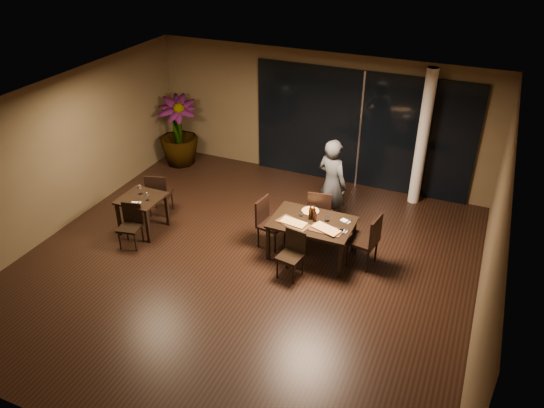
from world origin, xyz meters
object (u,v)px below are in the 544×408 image
(main_table, at_px, (312,225))
(side_table, at_px, (142,203))
(bottle_b, at_px, (315,215))
(potted_plant, at_px, (178,131))
(chair_side_far, at_px, (158,192))
(chair_main_right, at_px, (368,238))
(chair_main_left, at_px, (268,220))
(chair_main_near, at_px, (292,251))
(diner, at_px, (332,184))
(chair_side_near, at_px, (131,222))
(bottle_c, at_px, (314,212))
(chair_main_far, at_px, (320,210))
(bottle_a, at_px, (311,212))

(main_table, xyz_separation_m, side_table, (-3.40, -0.50, -0.05))
(bottle_b, bearing_deg, main_table, -179.20)
(potted_plant, bearing_deg, main_table, -29.37)
(chair_side_far, relative_size, potted_plant, 0.56)
(main_table, height_order, potted_plant, potted_plant)
(chair_side_far, bearing_deg, chair_main_right, 163.97)
(chair_main_left, relative_size, chair_main_right, 0.93)
(chair_main_left, bearing_deg, main_table, -83.26)
(potted_plant, bearing_deg, chair_main_left, -35.10)
(chair_main_near, xyz_separation_m, potted_plant, (-4.28, 3.15, 0.38))
(diner, bearing_deg, side_table, 49.34)
(chair_side_far, xyz_separation_m, chair_side_near, (0.11, -1.11, -0.07))
(chair_side_far, height_order, bottle_c, bottle_c)
(main_table, distance_m, chair_main_right, 1.04)
(chair_main_far, distance_m, chair_side_near, 3.66)
(side_table, bearing_deg, chair_main_far, 20.56)
(side_table, distance_m, bottle_b, 3.49)
(chair_main_near, height_order, chair_main_left, chair_main_left)
(chair_side_near, distance_m, diner, 3.99)
(bottle_a, bearing_deg, chair_main_far, 92.96)
(side_table, bearing_deg, bottle_b, 8.27)
(chair_main_near, xyz_separation_m, chair_main_left, (-0.78, 0.69, 0.06))
(chair_main_right, bearing_deg, chair_side_far, -81.62)
(side_table, height_order, chair_main_right, chair_main_right)
(chair_side_near, bearing_deg, diner, 21.77)
(side_table, height_order, bottle_b, bottle_b)
(chair_main_left, xyz_separation_m, chair_side_far, (-2.53, 0.10, -0.00))
(chair_side_far, distance_m, chair_side_near, 1.12)
(main_table, bearing_deg, chair_main_left, 178.87)
(side_table, xyz_separation_m, chair_side_far, (-0.03, 0.62, -0.08))
(chair_main_near, xyz_separation_m, diner, (0.11, 1.85, 0.46))
(chair_side_near, bearing_deg, chair_main_right, 2.67)
(chair_main_left, relative_size, diner, 0.52)
(chair_main_far, distance_m, chair_side_far, 3.39)
(chair_main_right, xyz_separation_m, bottle_b, (-0.99, -0.10, 0.30))
(potted_plant, bearing_deg, chair_side_far, -67.73)
(bottle_b, relative_size, bottle_c, 0.94)
(chair_main_near, height_order, potted_plant, potted_plant)
(bottle_c, bearing_deg, chair_side_far, 179.37)
(side_table, height_order, diner, diner)
(chair_main_left, height_order, bottle_b, bottle_b)
(chair_main_right, distance_m, diner, 1.54)
(bottle_c, bearing_deg, side_table, -170.32)
(chair_side_far, bearing_deg, diner, -178.66)
(side_table, distance_m, chair_main_near, 3.29)
(chair_main_near, relative_size, bottle_a, 2.86)
(chair_main_right, distance_m, potted_plant, 5.93)
(chair_main_far, height_order, chair_side_near, chair_main_far)
(chair_side_far, distance_m, diner, 3.60)
(main_table, relative_size, chair_main_left, 1.53)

